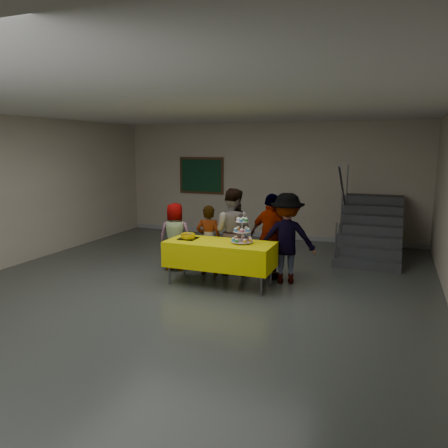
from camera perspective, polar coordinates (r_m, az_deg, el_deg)
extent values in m
plane|color=#4C514C|center=(7.23, -5.56, -9.27)|extent=(10.00, 10.00, 0.00)
cube|color=#BBAF97|center=(11.54, 5.62, 5.62)|extent=(8.00, 0.04, 3.00)
cube|color=silver|center=(6.85, -6.01, 15.12)|extent=(8.00, 10.00, 0.04)
cube|color=#999999|center=(11.72, 5.47, -1.42)|extent=(7.90, 0.03, 0.12)
cylinder|color=#595960|center=(7.72, -7.18, -5.21)|extent=(0.04, 0.04, 0.73)
cylinder|color=#595960|center=(7.10, 4.92, -6.53)|extent=(0.04, 0.04, 0.73)
cylinder|color=#595960|center=(8.22, -5.25, -4.23)|extent=(0.04, 0.04, 0.73)
cylinder|color=#595960|center=(7.64, 6.15, -5.36)|extent=(0.04, 0.04, 0.73)
cube|color=#595960|center=(7.54, -0.55, -2.57)|extent=(1.80, 0.70, 0.02)
cube|color=#E1D704|center=(7.58, -0.55, -3.97)|extent=(1.88, 0.78, 0.44)
cylinder|color=silver|center=(7.45, 2.37, -2.46)|extent=(0.18, 0.18, 0.01)
cylinder|color=silver|center=(7.41, 2.38, -0.91)|extent=(0.02, 0.02, 0.42)
cylinder|color=silver|center=(7.44, 2.37, -2.27)|extent=(0.38, 0.38, 0.01)
cylinder|color=silver|center=(7.41, 2.38, -0.99)|extent=(0.30, 0.30, 0.01)
cylinder|color=silver|center=(7.38, 2.39, 0.31)|extent=(0.22, 0.22, 0.01)
cube|color=black|center=(7.80, -4.71, -1.88)|extent=(0.30, 0.30, 0.02)
cylinder|color=#E6B800|center=(7.79, -4.71, -1.56)|extent=(0.25, 0.25, 0.07)
ellipsoid|color=#E6B800|center=(7.78, -4.71, -1.31)|extent=(0.25, 0.25, 0.05)
ellipsoid|color=white|center=(7.73, -4.53, -1.26)|extent=(0.08, 0.08, 0.02)
cube|color=silver|center=(7.67, -5.28, -1.36)|extent=(0.30, 0.16, 0.04)
imported|color=slate|center=(8.57, -6.40, -1.63)|extent=(0.73, 0.56, 1.32)
imported|color=slate|center=(8.18, -2.01, -2.12)|extent=(0.52, 0.38, 1.32)
imported|color=slate|center=(8.20, 1.02, -0.99)|extent=(0.84, 0.67, 1.63)
imported|color=slate|center=(7.96, 6.23, -1.64)|extent=(0.99, 0.67, 1.57)
imported|color=slate|center=(7.75, 8.17, -1.86)|extent=(1.14, 0.81, 1.60)
cube|color=#424447|center=(9.13, 18.07, -5.02)|extent=(1.30, 0.30, 0.18)
cube|color=#424447|center=(9.40, 18.22, -4.03)|extent=(1.30, 0.30, 0.36)
cube|color=#424447|center=(9.67, 18.35, -3.10)|extent=(1.30, 0.30, 0.54)
cube|color=#424447|center=(9.95, 18.47, -2.22)|extent=(1.30, 0.30, 0.72)
cube|color=#424447|center=(10.22, 18.59, -1.39)|extent=(1.30, 0.30, 0.90)
cube|color=#424447|center=(10.50, 18.71, -0.60)|extent=(1.30, 0.30, 1.08)
cube|color=#424447|center=(10.78, 18.81, 0.14)|extent=(1.30, 0.30, 1.26)
cube|color=#424447|center=(11.08, 18.89, 0.39)|extent=(1.30, 0.30, 1.26)
cylinder|color=#595960|center=(9.05, 14.39, -2.63)|extent=(0.04, 0.04, 0.90)
cylinder|color=#595960|center=(9.73, 15.11, 1.46)|extent=(0.04, 0.04, 0.90)
cylinder|color=#595960|center=(10.56, 15.79, 5.04)|extent=(0.04, 0.04, 0.90)
cylinder|color=#595960|center=(9.73, 15.26, 4.12)|extent=(0.04, 1.85, 1.20)
cube|color=#472B16|center=(12.14, -2.97, 6.35)|extent=(1.30, 0.04, 1.00)
cube|color=#123B21|center=(12.12, -3.02, 6.34)|extent=(1.18, 0.02, 0.88)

